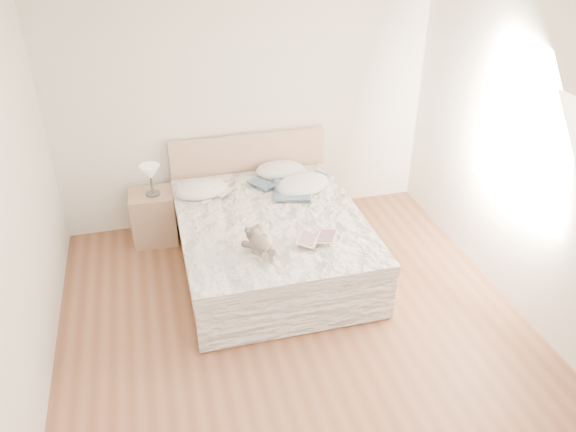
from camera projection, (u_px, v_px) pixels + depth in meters
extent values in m
cube|color=brown|center=(303.00, 344.00, 4.69)|extent=(4.00, 4.50, 0.00)
cube|color=white|center=(309.00, 5.00, 3.31)|extent=(4.00, 4.50, 0.00)
cube|color=silver|center=(245.00, 101.00, 5.87)|extent=(4.00, 0.02, 2.70)
cube|color=silver|center=(3.00, 244.00, 3.56)|extent=(0.02, 4.50, 2.70)
cube|color=silver|center=(548.00, 172.00, 4.44)|extent=(0.02, 4.50, 2.70)
cube|color=white|center=(526.00, 146.00, 4.63)|extent=(0.02, 1.30, 1.10)
cube|color=tan|center=(271.00, 258.00, 5.60)|extent=(1.68, 2.08, 0.20)
cube|color=white|center=(271.00, 237.00, 5.47)|extent=(1.60, 2.00, 0.30)
cube|color=white|center=(272.00, 223.00, 5.33)|extent=(1.72, 2.05, 0.10)
cube|color=tan|center=(249.00, 176.00, 6.25)|extent=(1.70, 0.06, 1.00)
cube|color=#9F8365|center=(154.00, 217.00, 5.93)|extent=(0.46, 0.42, 0.56)
cylinder|color=#494540|center=(153.00, 193.00, 5.76)|extent=(0.15, 0.15, 0.02)
cylinder|color=#3C3732|center=(152.00, 184.00, 5.71)|extent=(0.03, 0.03, 0.20)
cone|color=#EEE6C7|center=(150.00, 172.00, 5.64)|extent=(0.23, 0.23, 0.15)
ellipsoid|color=white|center=(201.00, 189.00, 5.70)|extent=(0.59, 0.45, 0.16)
ellipsoid|color=white|center=(280.00, 170.00, 6.08)|extent=(0.55, 0.39, 0.16)
ellipsoid|color=white|center=(303.00, 184.00, 5.78)|extent=(0.70, 0.60, 0.18)
cube|color=silver|center=(210.00, 191.00, 5.68)|extent=(0.43, 0.41, 0.03)
cube|color=#F8EDC7|center=(317.00, 238.00, 4.93)|extent=(0.42, 0.38, 0.02)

